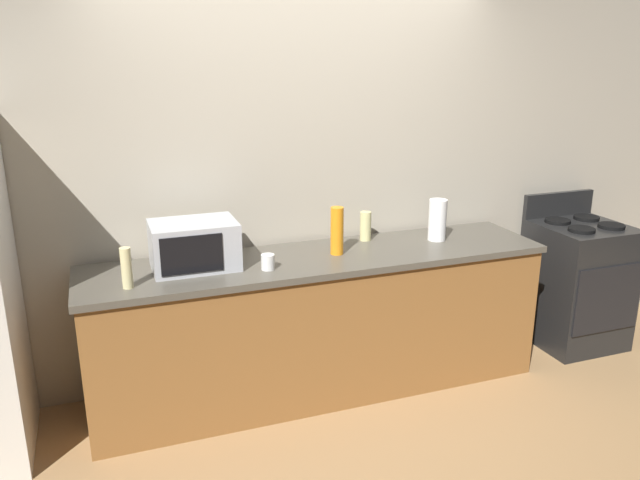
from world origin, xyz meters
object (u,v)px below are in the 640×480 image
(microwave, at_px, (194,245))
(mug_white, at_px, (268,262))
(bottle_dish_soap, at_px, (337,231))
(bottle_hand_soap, at_px, (126,268))
(stove_range, at_px, (577,283))
(bottle_vinegar, at_px, (366,226))
(paper_towel_roll, at_px, (437,220))

(microwave, distance_m, mug_white, 0.43)
(bottle_dish_soap, height_order, mug_white, bottle_dish_soap)
(microwave, bearing_deg, bottle_hand_soap, -152.44)
(stove_range, height_order, microwave, microwave)
(stove_range, bearing_deg, mug_white, -176.92)
(bottle_hand_soap, height_order, mug_white, bottle_hand_soap)
(stove_range, bearing_deg, bottle_hand_soap, -177.22)
(bottle_vinegar, bearing_deg, paper_towel_roll, -19.17)
(stove_range, distance_m, microwave, 2.80)
(microwave, xyz_separation_m, paper_towel_roll, (1.58, 0.00, 0.00))
(stove_range, distance_m, bottle_vinegar, 1.71)
(microwave, xyz_separation_m, bottle_hand_soap, (-0.38, -0.20, -0.03))
(microwave, bearing_deg, bottle_dish_soap, -3.17)
(microwave, bearing_deg, mug_white, -24.60)
(stove_range, height_order, bottle_vinegar, bottle_vinegar)
(stove_range, height_order, paper_towel_roll, paper_towel_roll)
(stove_range, relative_size, bottle_dish_soap, 3.68)
(bottle_hand_soap, relative_size, mug_white, 2.49)
(bottle_dish_soap, bearing_deg, mug_white, -164.80)
(microwave, height_order, bottle_vinegar, microwave)
(paper_towel_roll, height_order, mug_white, paper_towel_roll)
(bottle_hand_soap, distance_m, mug_white, 0.77)
(microwave, bearing_deg, stove_range, -1.00)
(stove_range, xyz_separation_m, mug_white, (-2.36, -0.13, 0.48))
(bottle_vinegar, bearing_deg, stove_range, -7.22)
(paper_towel_roll, xyz_separation_m, mug_white, (-1.19, -0.18, -0.09))
(paper_towel_roll, bearing_deg, bottle_dish_soap, -176.09)
(stove_range, bearing_deg, paper_towel_roll, 177.54)
(paper_towel_roll, relative_size, bottle_hand_soap, 1.23)
(paper_towel_roll, height_order, bottle_hand_soap, paper_towel_roll)
(bottle_hand_soap, bearing_deg, microwave, 27.56)
(microwave, distance_m, bottle_vinegar, 1.15)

